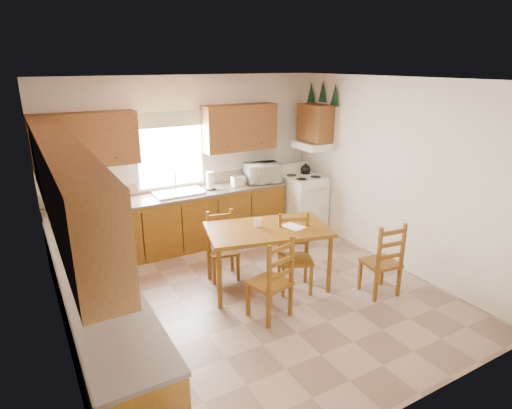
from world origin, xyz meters
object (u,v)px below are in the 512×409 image
chair_near_left (270,278)px  microwave (262,173)px  chair_far_left (295,255)px  dining_table (267,257)px  chair_far_right (223,247)px  chair_near_right (381,258)px  stove (302,204)px

chair_near_left → microwave: bearing=-132.2°
microwave → chair_far_left: size_ratio=0.54×
microwave → dining_table: microwave is taller
microwave → chair_near_left: microwave is taller
dining_table → chair_far_right: size_ratio=1.67×
chair_near_left → chair_far_right: chair_near_left is taller
chair_near_left → chair_near_right: (1.52, -0.25, -0.01)m
stove → chair_near_right: bearing=-104.1°
chair_near_right → chair_far_left: chair_far_left is taller
dining_table → chair_near_right: chair_near_right is taller
stove → chair_near_right: size_ratio=0.98×
microwave → chair_far_right: 1.89m
stove → chair_near_right: (-0.44, -2.34, 0.01)m
microwave → chair_near_left: (-1.28, -2.34, -0.58)m
stove → chair_far_left: bearing=-131.5°
microwave → chair_far_left: bearing=-98.2°
microwave → chair_near_right: 2.66m
microwave → chair_near_right: bearing=-74.2°
microwave → chair_near_right: (0.24, -2.59, -0.59)m
microwave → chair_far_right: microwave is taller
dining_table → chair_far_right: chair_far_right is taller
stove → dining_table: (-1.61, -1.45, -0.07)m
stove → chair_near_right: 2.38m
stove → chair_near_left: (-1.97, -2.09, 0.02)m
chair_far_right → stove: bearing=36.9°
chair_far_right → chair_far_left: bearing=-37.2°
dining_table → stove: bearing=56.4°
chair_near_left → chair_far_left: bearing=-162.6°
microwave → chair_near_left: 2.73m
stove → chair_far_left: chair_far_left is taller
stove → chair_far_left: 2.19m
chair_far_right → chair_near_left: bearing=-75.5°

